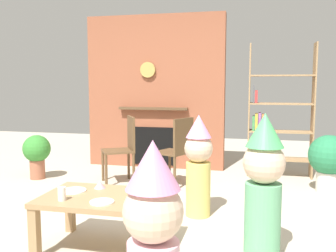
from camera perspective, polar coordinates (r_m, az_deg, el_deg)
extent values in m
plane|color=#BCB29E|center=(3.56, -3.96, -15.54)|extent=(12.00, 12.00, 0.00)
cube|color=#935138|center=(5.96, -1.96, 5.18)|extent=(2.20, 0.18, 2.40)
cube|color=black|center=(5.94, -2.18, -3.07)|extent=(0.70, 0.02, 0.60)
cube|color=brown|center=(5.83, -2.31, 2.69)|extent=(1.10, 0.10, 0.04)
cylinder|color=tan|center=(5.87, -3.10, 8.57)|extent=(0.24, 0.04, 0.24)
cube|color=#9E7A51|center=(5.57, 12.30, 2.37)|extent=(0.02, 0.28, 1.90)
cube|color=#9E7A51|center=(5.62, 21.30, 2.12)|extent=(0.02, 0.28, 1.90)
cube|color=#9E7A51|center=(5.67, 16.59, -4.82)|extent=(0.86, 0.28, 0.02)
cube|color=#9E7A51|center=(5.61, 16.72, -0.81)|extent=(0.86, 0.28, 0.02)
cube|color=#9E7A51|center=(5.57, 16.86, 3.28)|extent=(0.86, 0.28, 0.02)
cube|color=#9E7A51|center=(5.57, 16.99, 7.39)|extent=(0.86, 0.28, 0.02)
cube|color=#B23333|center=(5.64, 12.80, -3.76)|extent=(0.03, 0.20, 0.18)
cube|color=#3359A5|center=(5.64, 13.19, -3.82)|extent=(0.02, 0.20, 0.17)
cube|color=#3F8C4C|center=(5.58, 12.94, 0.44)|extent=(0.03, 0.20, 0.21)
cube|color=gold|center=(5.58, 13.34, 0.63)|extent=(0.03, 0.20, 0.24)
cube|color=#8C4C99|center=(5.58, 13.83, 0.68)|extent=(0.03, 0.20, 0.26)
cube|color=#D87F3F|center=(5.58, 14.27, 0.57)|extent=(0.03, 0.20, 0.24)
cube|color=#4C4C51|center=(5.55, 12.98, 4.82)|extent=(0.02, 0.20, 0.26)
cube|color=#B23333|center=(5.55, 13.33, 4.40)|extent=(0.04, 0.20, 0.18)
cube|color=#9E7A51|center=(3.07, -9.66, -10.83)|extent=(1.00, 0.65, 0.04)
cube|color=#9E7A51|center=(3.11, -19.72, -15.22)|extent=(0.07, 0.07, 0.40)
cube|color=#9E7A51|center=(2.76, -2.75, -17.74)|extent=(0.07, 0.07, 0.40)
cube|color=#9E7A51|center=(3.57, -14.72, -12.22)|extent=(0.07, 0.07, 0.40)
cube|color=#9E7A51|center=(3.26, 0.02, -13.80)|extent=(0.07, 0.07, 0.40)
cylinder|color=silver|center=(2.75, -4.19, -11.40)|extent=(0.06, 0.06, 0.09)
cylinder|color=silver|center=(3.00, -15.92, -9.93)|extent=(0.06, 0.06, 0.11)
cylinder|color=silver|center=(3.03, -5.14, -9.60)|extent=(0.08, 0.08, 0.10)
cylinder|color=white|center=(2.90, -10.07, -11.36)|extent=(0.18, 0.18, 0.01)
cylinder|color=white|center=(3.24, -14.22, -9.55)|extent=(0.21, 0.21, 0.01)
cone|color=pink|center=(3.28, -10.39, -8.78)|extent=(0.10, 0.10, 0.06)
cube|color=silver|center=(2.95, -2.99, -10.98)|extent=(0.15, 0.03, 0.01)
sphere|color=beige|center=(1.83, -2.29, -13.02)|extent=(0.30, 0.30, 0.30)
cone|color=pink|center=(1.77, -2.33, -5.93)|extent=(0.27, 0.27, 0.24)
cylinder|color=#66B27F|center=(2.97, 14.22, -14.07)|extent=(0.27, 0.27, 0.60)
sphere|color=beige|center=(2.84, 14.47, -5.46)|extent=(0.31, 0.31, 0.31)
cone|color=#4CB766|center=(2.81, 14.61, -0.62)|extent=(0.28, 0.28, 0.25)
cylinder|color=#E0CC66|center=(3.83, 4.63, -9.58)|extent=(0.25, 0.25, 0.55)
sphere|color=beige|center=(3.74, 4.69, -3.42)|extent=(0.28, 0.28, 0.28)
cone|color=pink|center=(3.70, 4.72, -0.03)|extent=(0.26, 0.26, 0.23)
cube|color=brown|center=(5.05, -7.70, -3.79)|extent=(0.55, 0.55, 0.02)
cube|color=brown|center=(5.04, -5.66, -1.07)|extent=(0.22, 0.36, 0.45)
cylinder|color=brown|center=(5.24, -9.92, -5.95)|extent=(0.04, 0.04, 0.43)
cylinder|color=brown|center=(4.89, -9.43, -6.83)|extent=(0.04, 0.04, 0.43)
cylinder|color=brown|center=(5.29, -6.03, -5.77)|extent=(0.04, 0.04, 0.43)
cylinder|color=brown|center=(4.95, -5.26, -6.62)|extent=(0.04, 0.04, 0.43)
cube|color=brown|center=(4.89, 0.62, -4.05)|extent=(0.53, 0.53, 0.02)
cube|color=brown|center=(4.75, 2.39, -1.51)|extent=(0.20, 0.37, 0.45)
cylinder|color=brown|center=(5.18, 0.25, -5.99)|extent=(0.04, 0.04, 0.43)
cylinder|color=brown|center=(4.91, -2.35, -6.69)|extent=(0.04, 0.04, 0.43)
cylinder|color=brown|center=(4.98, 3.54, -6.53)|extent=(0.04, 0.04, 0.43)
cylinder|color=brown|center=(4.69, 1.02, -7.31)|extent=(0.04, 0.04, 0.43)
cylinder|color=beige|center=(5.04, 23.22, -7.89)|extent=(0.28, 0.28, 0.26)
sphere|color=#277A4C|center=(4.97, 23.39, -4.10)|extent=(0.49, 0.49, 0.49)
cylinder|color=#9E5B42|center=(5.61, -19.33, -6.25)|extent=(0.21, 0.21, 0.27)
sphere|color=#348230|center=(5.55, -19.44, -3.27)|extent=(0.38, 0.38, 0.38)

